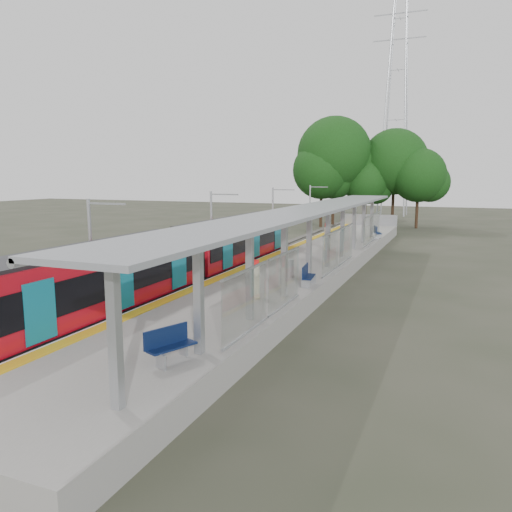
{
  "coord_description": "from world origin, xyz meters",
  "views": [
    {
      "loc": [
        9.17,
        -11.0,
        6.42
      ],
      "look_at": [
        -0.46,
        12.68,
        2.3
      ],
      "focal_mm": 35.0,
      "sensor_mm": 36.0,
      "label": 1
    }
  ],
  "objects_px": {
    "bench_mid": "(307,275)",
    "bench_far": "(377,232)",
    "bench_near": "(170,344)",
    "info_pillar_far": "(327,239)",
    "litter_bin": "(289,268)",
    "info_pillar_near": "(255,281)",
    "train": "(183,258)"
  },
  "relations": [
    {
      "from": "bench_mid",
      "to": "bench_far",
      "type": "xyz_separation_m",
      "value": [
        0.25,
        20.65,
        0.03
      ]
    },
    {
      "from": "bench_near",
      "to": "bench_far",
      "type": "height_order",
      "value": "bench_far"
    },
    {
      "from": "info_pillar_far",
      "to": "litter_bin",
      "type": "height_order",
      "value": "info_pillar_far"
    },
    {
      "from": "bench_far",
      "to": "info_pillar_near",
      "type": "distance_m",
      "value": 23.99
    },
    {
      "from": "info_pillar_near",
      "to": "litter_bin",
      "type": "xyz_separation_m",
      "value": [
        -0.03,
        4.95,
        -0.26
      ]
    },
    {
      "from": "bench_far",
      "to": "info_pillar_near",
      "type": "xyz_separation_m",
      "value": [
        -1.71,
        -23.93,
        0.18
      ]
    },
    {
      "from": "info_pillar_near",
      "to": "bench_near",
      "type": "bearing_deg",
      "value": -84.31
    },
    {
      "from": "info_pillar_near",
      "to": "bench_far",
      "type": "bearing_deg",
      "value": 87.16
    },
    {
      "from": "train",
      "to": "bench_mid",
      "type": "bearing_deg",
      "value": 3.26
    },
    {
      "from": "train",
      "to": "info_pillar_near",
      "type": "height_order",
      "value": "train"
    },
    {
      "from": "bench_mid",
      "to": "info_pillar_near",
      "type": "xyz_separation_m",
      "value": [
        -1.46,
        -3.28,
        0.21
      ]
    },
    {
      "from": "train",
      "to": "info_pillar_near",
      "type": "relative_size",
      "value": 15.94
    },
    {
      "from": "bench_far",
      "to": "info_pillar_far",
      "type": "xyz_separation_m",
      "value": [
        -2.23,
        -8.72,
        0.3
      ]
    },
    {
      "from": "bench_mid",
      "to": "bench_far",
      "type": "bearing_deg",
      "value": 82.35
    },
    {
      "from": "train",
      "to": "bench_mid",
      "type": "relative_size",
      "value": 17.81
    },
    {
      "from": "bench_far",
      "to": "litter_bin",
      "type": "relative_size",
      "value": 1.7
    },
    {
      "from": "bench_far",
      "to": "litter_bin",
      "type": "xyz_separation_m",
      "value": [
        -1.74,
        -18.98,
        -0.08
      ]
    },
    {
      "from": "bench_mid",
      "to": "litter_bin",
      "type": "bearing_deg",
      "value": 124.73
    },
    {
      "from": "bench_near",
      "to": "litter_bin",
      "type": "bearing_deg",
      "value": 115.13
    },
    {
      "from": "info_pillar_near",
      "to": "info_pillar_far",
      "type": "height_order",
      "value": "info_pillar_far"
    },
    {
      "from": "bench_near",
      "to": "info_pillar_far",
      "type": "xyz_separation_m",
      "value": [
        -1.16,
        23.43,
        0.32
      ]
    },
    {
      "from": "bench_near",
      "to": "bench_far",
      "type": "xyz_separation_m",
      "value": [
        1.07,
        32.15,
        0.02
      ]
    },
    {
      "from": "info_pillar_far",
      "to": "litter_bin",
      "type": "distance_m",
      "value": 10.28
    },
    {
      "from": "bench_mid",
      "to": "info_pillar_far",
      "type": "xyz_separation_m",
      "value": [
        -1.97,
        11.93,
        0.33
      ]
    },
    {
      "from": "bench_mid",
      "to": "info_pillar_far",
      "type": "distance_m",
      "value": 12.1
    },
    {
      "from": "bench_near",
      "to": "bench_far",
      "type": "distance_m",
      "value": 32.16
    },
    {
      "from": "info_pillar_near",
      "to": "info_pillar_far",
      "type": "distance_m",
      "value": 15.22
    },
    {
      "from": "bench_far",
      "to": "bench_near",
      "type": "bearing_deg",
      "value": -110.06
    },
    {
      "from": "train",
      "to": "bench_far",
      "type": "distance_m",
      "value": 22.22
    },
    {
      "from": "litter_bin",
      "to": "info_pillar_far",
      "type": "bearing_deg",
      "value": 92.71
    },
    {
      "from": "bench_mid",
      "to": "bench_far",
      "type": "distance_m",
      "value": 20.66
    },
    {
      "from": "train",
      "to": "info_pillar_far",
      "type": "bearing_deg",
      "value": 68.41
    }
  ]
}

